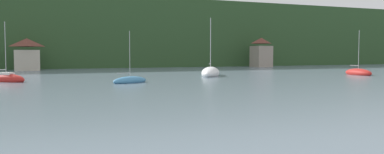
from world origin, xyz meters
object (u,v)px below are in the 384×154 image
sailboat_far_4 (6,79)px  sailboat_far_6 (210,73)px  sailboat_far_9 (358,73)px  sailboat_far_1 (130,81)px  shore_building_eastcentral (261,53)px  shore_building_central (27,55)px

sailboat_far_4 → sailboat_far_6: size_ratio=0.82×
sailboat_far_4 → sailboat_far_9: size_ratio=1.03×
sailboat_far_1 → sailboat_far_4: size_ratio=0.83×
shore_building_eastcentral → sailboat_far_1: bearing=-137.2°
sailboat_far_1 → sailboat_far_9: bearing=-22.7°
shore_building_central → sailboat_far_1: size_ratio=1.01×
shore_building_eastcentral → sailboat_far_1: 56.35m
sailboat_far_1 → sailboat_far_4: 14.88m
shore_building_central → sailboat_far_6: (25.02, -29.78, -2.59)m
shore_building_eastcentral → sailboat_far_6: bearing=-132.8°
shore_building_central → sailboat_far_9: bearing=-37.4°
shore_building_eastcentral → sailboat_far_6: 39.88m
shore_building_central → sailboat_far_1: bearing=-74.5°
sailboat_far_1 → sailboat_far_4: bearing=124.0°
shore_building_central → sailboat_far_4: bearing=-94.1°
sailboat_far_9 → shore_building_central: bearing=-118.2°
sailboat_far_6 → sailboat_far_9: size_ratio=1.25×
shore_building_eastcentral → sailboat_far_9: shore_building_eastcentral is taller
shore_building_central → sailboat_far_9: (47.15, -36.09, -2.70)m
shore_building_eastcentral → sailboat_far_4: size_ratio=0.95×
sailboat_far_6 → shore_building_eastcentral: bearing=-13.2°
shore_building_eastcentral → sailboat_far_4: sailboat_far_4 is taller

